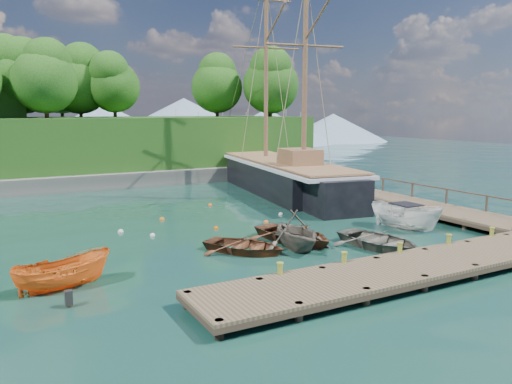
% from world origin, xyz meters
% --- Properties ---
extents(ground, '(160.00, 160.00, 0.00)m').
position_xyz_m(ground, '(0.00, 0.00, 0.00)').
color(ground, '#193A31').
rests_on(ground, ground).
extents(dock_near, '(20.00, 3.20, 1.10)m').
position_xyz_m(dock_near, '(2.00, -6.50, 0.43)').
color(dock_near, '#473B28').
rests_on(dock_near, ground).
extents(dock_east, '(3.20, 24.00, 1.10)m').
position_xyz_m(dock_east, '(11.50, 7.00, 0.43)').
color(dock_east, '#473B28').
rests_on(dock_east, ground).
extents(bollard_0, '(0.26, 0.26, 0.45)m').
position_xyz_m(bollard_0, '(-4.00, -5.10, 0.00)').
color(bollard_0, olive).
rests_on(bollard_0, ground).
extents(bollard_1, '(0.26, 0.26, 0.45)m').
position_xyz_m(bollard_1, '(-1.00, -5.10, 0.00)').
color(bollard_1, olive).
rests_on(bollard_1, ground).
extents(bollard_2, '(0.26, 0.26, 0.45)m').
position_xyz_m(bollard_2, '(2.00, -5.10, 0.00)').
color(bollard_2, olive).
rests_on(bollard_2, ground).
extents(bollard_3, '(0.26, 0.26, 0.45)m').
position_xyz_m(bollard_3, '(5.00, -5.10, 0.00)').
color(bollard_3, olive).
rests_on(bollard_3, ground).
extents(bollard_4, '(0.26, 0.26, 0.45)m').
position_xyz_m(bollard_4, '(8.00, -5.10, 0.00)').
color(bollard_4, olive).
rests_on(bollard_4, ground).
extents(rowboat_0, '(4.69, 4.97, 0.84)m').
position_xyz_m(rowboat_0, '(-2.90, -0.03, 0.00)').
color(rowboat_0, brown).
rests_on(rowboat_0, ground).
extents(rowboat_1, '(3.66, 4.14, 2.02)m').
position_xyz_m(rowboat_1, '(-0.45, -0.68, 0.00)').
color(rowboat_1, '#5B564A').
rests_on(rowboat_1, ground).
extents(rowboat_2, '(4.34, 5.35, 0.98)m').
position_xyz_m(rowboat_2, '(0.18, 0.47, 0.00)').
color(rowboat_2, brown).
rests_on(rowboat_2, ground).
extents(rowboat_3, '(3.93, 5.01, 0.94)m').
position_xyz_m(rowboat_3, '(3.24, -2.48, 0.00)').
color(rowboat_3, '#57534A').
rests_on(rowboat_3, ground).
extents(motorboat_orange, '(3.86, 2.02, 1.42)m').
position_xyz_m(motorboat_orange, '(-11.12, -1.19, 0.00)').
color(motorboat_orange, orange).
rests_on(motorboat_orange, ground).
extents(cabin_boat_white, '(2.78, 4.64, 1.68)m').
position_xyz_m(cabin_boat_white, '(7.27, -0.14, 0.00)').
color(cabin_boat_white, silver).
rests_on(cabin_boat_white, ground).
extents(schooner, '(8.12, 27.70, 20.41)m').
position_xyz_m(schooner, '(7.82, 14.07, 1.13)').
color(schooner, black).
rests_on(schooner, ground).
extents(mooring_buoy_0, '(0.29, 0.29, 0.29)m').
position_xyz_m(mooring_buoy_0, '(-5.84, 5.06, 0.00)').
color(mooring_buoy_0, silver).
rests_on(mooring_buoy_0, ground).
extents(mooring_buoy_1, '(0.28, 0.28, 0.28)m').
position_xyz_m(mooring_buoy_1, '(-2.17, 4.97, 0.00)').
color(mooring_buoy_1, '#D45404').
rests_on(mooring_buoy_1, ground).
extents(mooring_buoy_2, '(0.31, 0.31, 0.31)m').
position_xyz_m(mooring_buoy_2, '(1.08, 4.94, 0.00)').
color(mooring_buoy_2, orange).
rests_on(mooring_buoy_2, ground).
extents(mooring_buoy_3, '(0.30, 0.30, 0.30)m').
position_xyz_m(mooring_buoy_3, '(3.04, 6.49, 0.00)').
color(mooring_buoy_3, silver).
rests_on(mooring_buoy_3, ground).
extents(mooring_buoy_4, '(0.33, 0.33, 0.33)m').
position_xyz_m(mooring_buoy_4, '(-4.16, 8.66, 0.00)').
color(mooring_buoy_4, '#CF6A12').
rests_on(mooring_buoy_4, ground).
extents(mooring_buoy_5, '(0.29, 0.29, 0.29)m').
position_xyz_m(mooring_buoy_5, '(0.32, 11.65, 0.00)').
color(mooring_buoy_5, '#EB5810').
rests_on(mooring_buoy_5, ground).
extents(mooring_buoy_6, '(0.32, 0.32, 0.32)m').
position_xyz_m(mooring_buoy_6, '(-7.14, 6.69, 0.00)').
color(mooring_buoy_6, silver).
rests_on(mooring_buoy_6, ground).
extents(mooring_buoy_7, '(0.29, 0.29, 0.29)m').
position_xyz_m(mooring_buoy_7, '(2.39, 2.67, 0.00)').
color(mooring_buoy_7, '#D25E16').
rests_on(mooring_buoy_7, ground).
extents(distant_ridge, '(117.00, 40.00, 10.00)m').
position_xyz_m(distant_ridge, '(4.30, 70.00, 4.35)').
color(distant_ridge, '#728CA5').
rests_on(distant_ridge, ground).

